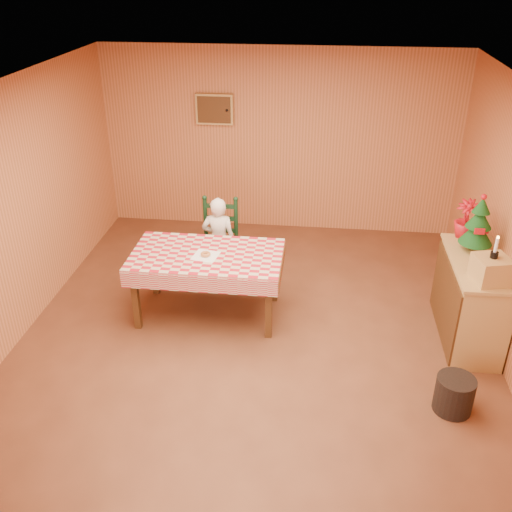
{
  "coord_description": "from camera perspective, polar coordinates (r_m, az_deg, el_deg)",
  "views": [
    {
      "loc": [
        0.59,
        -4.85,
        3.66
      ],
      "look_at": [
        0.0,
        0.2,
        0.95
      ],
      "focal_mm": 40.0,
      "sensor_mm": 36.0,
      "label": 1
    }
  ],
  "objects": [
    {
      "name": "christmas_tree",
      "position": [
        6.23,
        21.34,
        2.89
      ],
      "size": [
        0.34,
        0.34,
        0.62
      ],
      "color": "#4D2D14",
      "rests_on": "shelf_unit"
    },
    {
      "name": "cabin_walls",
      "position": [
        5.72,
        0.37,
        9.34
      ],
      "size": [
        5.1,
        6.05,
        2.65
      ],
      "color": "#C57747",
      "rests_on": "ground"
    },
    {
      "name": "crate",
      "position": [
        5.74,
        22.44,
        -1.26
      ],
      "size": [
        0.36,
        0.36,
        0.25
      ],
      "primitive_type": "cube",
      "rotation": [
        0.0,
        0.0,
        0.24
      ],
      "color": "tan",
      "rests_on": "shelf_unit"
    },
    {
      "name": "flower_arrangement",
      "position": [
        6.51,
        20.26,
        3.5
      ],
      "size": [
        0.31,
        0.31,
        0.42
      ],
      "primitive_type": "imported",
      "rotation": [
        0.0,
        0.0,
        -0.35
      ],
      "color": "#B2101B",
      "rests_on": "shelf_unit"
    },
    {
      "name": "donut",
      "position": [
        6.16,
        -5.07,
        0.19
      ],
      "size": [
        0.14,
        0.14,
        0.04
      ],
      "primitive_type": "torus",
      "rotation": [
        0.0,
        0.0,
        0.4
      ],
      "color": "#B97842",
      "rests_on": "napkin"
    },
    {
      "name": "ground",
      "position": [
        6.11,
        -0.22,
        -8.78
      ],
      "size": [
        6.0,
        6.0,
        0.0
      ],
      "primitive_type": "plane",
      "color": "brown",
      "rests_on": "ground"
    },
    {
      "name": "dining_table",
      "position": [
        6.25,
        -4.94,
        -0.44
      ],
      "size": [
        1.66,
        0.96,
        0.77
      ],
      "color": "#4D2D14",
      "rests_on": "ground"
    },
    {
      "name": "ladder_chair",
      "position": [
        7.02,
        -3.64,
        1.28
      ],
      "size": [
        0.44,
        0.4,
        1.08
      ],
      "color": "black",
      "rests_on": "ground"
    },
    {
      "name": "storage_bin",
      "position": [
        5.53,
        19.2,
        -12.93
      ],
      "size": [
        0.44,
        0.44,
        0.35
      ],
      "primitive_type": "cylinder",
      "rotation": [
        0.0,
        0.0,
        -0.36
      ],
      "color": "black",
      "rests_on": "ground"
    },
    {
      "name": "seated_child",
      "position": [
        6.95,
        -3.74,
        1.51
      ],
      "size": [
        0.41,
        0.27,
        1.12
      ],
      "primitive_type": "imported",
      "rotation": [
        0.0,
        0.0,
        3.14
      ],
      "color": "white",
      "rests_on": "ground"
    },
    {
      "name": "candle_set",
      "position": [
        5.65,
        22.79,
        0.42
      ],
      "size": [
        0.07,
        0.07,
        0.22
      ],
      "color": "black",
      "rests_on": "crate"
    },
    {
      "name": "napkin",
      "position": [
        6.17,
        -5.06,
        0.03
      ],
      "size": [
        0.3,
        0.3,
        0.0
      ],
      "primitive_type": "cube",
      "rotation": [
        0.0,
        0.0,
        -0.17
      ],
      "color": "white",
      "rests_on": "dining_table"
    },
    {
      "name": "shelf_unit",
      "position": [
        6.35,
        20.59,
        -4.14
      ],
      "size": [
        0.54,
        1.24,
        0.93
      ],
      "color": "tan",
      "rests_on": "ground"
    }
  ]
}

